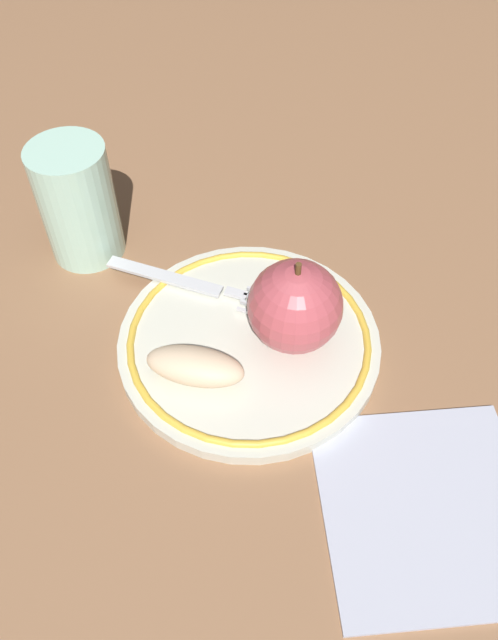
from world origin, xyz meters
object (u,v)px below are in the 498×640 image
object	(u,v)px
drinking_glass	(78,203)
napkin_folded	(428,507)
plate	(249,341)
fork	(204,288)
apple_slice_front	(193,363)
apple_red_whole	(296,309)

from	to	relation	value
drinking_glass	napkin_folded	world-z (taller)	drinking_glass
plate	fork	bearing A→B (deg)	10.02
apple_slice_front	plate	bearing A→B (deg)	-127.57
drinking_glass	apple_red_whole	bearing A→B (deg)	-149.03
plate	drinking_glass	xyz separation A→B (m)	(0.17, 0.08, 0.05)
fork	drinking_glass	xyz separation A→B (m)	(0.11, 0.07, 0.04)
fork	apple_slice_front	bearing A→B (deg)	-72.17
apple_slice_front	apple_red_whole	bearing A→B (deg)	-144.58
apple_red_whole	drinking_glass	bearing A→B (deg)	30.97
apple_slice_front	fork	bearing A→B (deg)	-80.04
napkin_folded	apple_slice_front	bearing A→B (deg)	31.00
plate	apple_slice_front	size ratio (longest dim) A/B	2.80
plate	napkin_folded	size ratio (longest dim) A/B	1.43
apple_slice_front	fork	xyz separation A→B (m)	(0.07, -0.04, -0.01)
drinking_glass	napkin_folded	distance (m)	0.37
plate	napkin_folded	bearing A→B (deg)	-165.47
plate	apple_slice_front	world-z (taller)	apple_slice_front
plate	drinking_glass	world-z (taller)	drinking_glass
apple_red_whole	apple_slice_front	bearing A→B (deg)	86.32
plate	drinking_glass	distance (m)	0.19
apple_slice_front	napkin_folded	distance (m)	0.19
fork	napkin_folded	distance (m)	0.24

